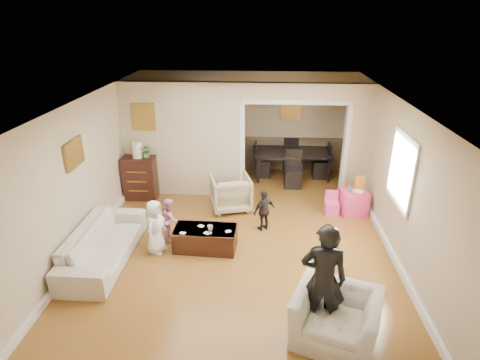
# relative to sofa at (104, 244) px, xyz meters

# --- Properties ---
(floor) EXTENTS (7.00, 7.00, 0.00)m
(floor) POSITION_rel_sofa_xyz_m (2.27, 0.99, -0.32)
(floor) COLOR #A7732B
(floor) RESTS_ON ground
(partition_left) EXTENTS (2.75, 0.18, 2.60)m
(partition_left) POSITION_rel_sofa_xyz_m (0.89, 2.79, 0.98)
(partition_left) COLOR #C2AE8E
(partition_left) RESTS_ON ground
(partition_right) EXTENTS (0.55, 0.18, 2.60)m
(partition_right) POSITION_rel_sofa_xyz_m (4.74, 2.79, 0.98)
(partition_right) COLOR #C2AE8E
(partition_right) RESTS_ON ground
(partition_header) EXTENTS (2.22, 0.18, 0.35)m
(partition_header) POSITION_rel_sofa_xyz_m (3.37, 2.79, 2.11)
(partition_header) COLOR #C2AE8E
(partition_header) RESTS_ON partition_right
(window_pane) EXTENTS (0.03, 0.95, 1.10)m
(window_pane) POSITION_rel_sofa_xyz_m (5.00, 0.59, 1.23)
(window_pane) COLOR white
(window_pane) RESTS_ON ground
(framed_art_partition) EXTENTS (0.45, 0.03, 0.55)m
(framed_art_partition) POSITION_rel_sofa_xyz_m (0.07, 2.69, 1.53)
(framed_art_partition) COLOR brown
(framed_art_partition) RESTS_ON partition_left
(framed_art_sofa_wall) EXTENTS (0.03, 0.55, 0.40)m
(framed_art_sofa_wall) POSITION_rel_sofa_xyz_m (-0.44, 0.39, 1.48)
(framed_art_sofa_wall) COLOR brown
(framed_art_alcove) EXTENTS (0.45, 0.03, 0.55)m
(framed_art_alcove) POSITION_rel_sofa_xyz_m (3.37, 4.43, 1.38)
(framed_art_alcove) COLOR brown
(sofa) EXTENTS (0.87, 2.19, 0.64)m
(sofa) POSITION_rel_sofa_xyz_m (0.00, 0.00, 0.00)
(sofa) COLOR beige
(sofa) RESTS_ON ground
(armchair_back) EXTENTS (1.00, 1.02, 0.76)m
(armchair_back) POSITION_rel_sofa_xyz_m (2.01, 2.06, 0.06)
(armchair_back) COLOR tan
(armchair_back) RESTS_ON ground
(armchair_front) EXTENTS (1.31, 1.23, 0.69)m
(armchair_front) POSITION_rel_sofa_xyz_m (3.67, -1.58, 0.02)
(armchair_front) COLOR beige
(armchair_front) RESTS_ON ground
(dresser) EXTENTS (0.72, 0.41, 0.99)m
(dresser) POSITION_rel_sofa_xyz_m (-0.08, 2.47, 0.18)
(dresser) COLOR black
(dresser) RESTS_ON ground
(table_lamp) EXTENTS (0.22, 0.22, 0.36)m
(table_lamp) POSITION_rel_sofa_xyz_m (-0.08, 2.47, 0.85)
(table_lamp) COLOR beige
(table_lamp) RESTS_ON dresser
(potted_plant) EXTENTS (0.28, 0.24, 0.31)m
(potted_plant) POSITION_rel_sofa_xyz_m (0.12, 2.47, 0.83)
(potted_plant) COLOR #437634
(potted_plant) RESTS_ON dresser
(coffee_table) EXTENTS (1.13, 0.61, 0.41)m
(coffee_table) POSITION_rel_sofa_xyz_m (1.68, 0.45, -0.11)
(coffee_table) COLOR #3B1D12
(coffee_table) RESTS_ON ground
(coffee_cup) EXTENTS (0.10, 0.10, 0.09)m
(coffee_cup) POSITION_rel_sofa_xyz_m (1.78, 0.40, 0.14)
(coffee_cup) COLOR beige
(coffee_cup) RESTS_ON coffee_table
(play_table) EXTENTS (0.60, 0.60, 0.51)m
(play_table) POSITION_rel_sofa_xyz_m (4.61, 2.03, -0.07)
(play_table) COLOR #F5407C
(play_table) RESTS_ON ground
(cereal_box) EXTENTS (0.21, 0.10, 0.30)m
(cereal_box) POSITION_rel_sofa_xyz_m (4.73, 2.13, 0.34)
(cereal_box) COLOR #FFF21A
(cereal_box) RESTS_ON play_table
(cyan_cup) EXTENTS (0.08, 0.08, 0.08)m
(cyan_cup) POSITION_rel_sofa_xyz_m (4.51, 1.98, 0.23)
(cyan_cup) COLOR #25A4B9
(cyan_cup) RESTS_ON play_table
(toy_block) EXTENTS (0.10, 0.09, 0.05)m
(toy_block) POSITION_rel_sofa_xyz_m (4.49, 2.15, 0.21)
(toy_block) COLOR red
(toy_block) RESTS_ON play_table
(play_bowl) EXTENTS (0.24, 0.24, 0.05)m
(play_bowl) POSITION_rel_sofa_xyz_m (4.66, 1.91, 0.21)
(play_bowl) COLOR white
(play_bowl) RESTS_ON play_table
(dining_table) EXTENTS (2.04, 1.24, 0.69)m
(dining_table) POSITION_rel_sofa_xyz_m (3.43, 3.97, 0.03)
(dining_table) COLOR black
(dining_table) RESTS_ON ground
(adult_person) EXTENTS (0.62, 0.44, 1.62)m
(adult_person) POSITION_rel_sofa_xyz_m (3.49, -1.43, 0.49)
(adult_person) COLOR black
(adult_person) RESTS_ON ground
(child_kneel_a) EXTENTS (0.42, 0.55, 1.00)m
(child_kneel_a) POSITION_rel_sofa_xyz_m (0.83, 0.30, 0.18)
(child_kneel_a) COLOR white
(child_kneel_a) RESTS_ON ground
(child_kneel_b) EXTENTS (0.42, 0.48, 0.83)m
(child_kneel_b) POSITION_rel_sofa_xyz_m (0.98, 0.75, 0.10)
(child_kneel_b) COLOR pink
(child_kneel_b) RESTS_ON ground
(child_toddler) EXTENTS (0.51, 0.46, 0.83)m
(child_toddler) POSITION_rel_sofa_xyz_m (2.73, 1.20, 0.10)
(child_toddler) COLOR black
(child_toddler) RESTS_ON ground
(craft_papers) EXTENTS (0.90, 0.38, 0.00)m
(craft_papers) POSITION_rel_sofa_xyz_m (1.70, 0.36, 0.10)
(craft_papers) COLOR white
(craft_papers) RESTS_ON coffee_table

